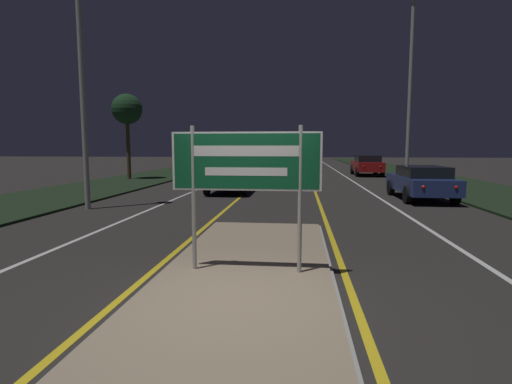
{
  "coord_description": "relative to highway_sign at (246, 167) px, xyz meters",
  "views": [
    {
      "loc": [
        0.84,
        -5.0,
        2.12
      ],
      "look_at": [
        0.0,
        2.82,
        1.23
      ],
      "focal_mm": 28.0,
      "sensor_mm": 36.0,
      "label": 1
    }
  ],
  "objects": [
    {
      "name": "median_island",
      "position": [
        0.0,
        0.0,
        -1.75
      ],
      "size": [
        2.87,
        8.38,
        0.1
      ],
      "color": "#999993",
      "rests_on": "ground_plane"
    },
    {
      "name": "ground_plane",
      "position": [
        0.0,
        -1.31,
        -1.79
      ],
      "size": [
        160.0,
        160.0,
        0.0
      ],
      "primitive_type": "plane",
      "color": "#282623"
    },
    {
      "name": "centre_line_yellow_right",
      "position": [
        1.63,
        23.69,
        -1.79
      ],
      "size": [
        0.12,
        70.0,
        0.01
      ],
      "color": "gold",
      "rests_on": "ground_plane"
    },
    {
      "name": "lane_line_white_left",
      "position": [
        -4.2,
        23.69,
        -1.79
      ],
      "size": [
        0.12,
        70.0,
        0.01
      ],
      "color": "silver",
      "rests_on": "ground_plane"
    },
    {
      "name": "roadside_palm_left",
      "position": [
        -10.07,
        18.4,
        2.65
      ],
      "size": [
        1.91,
        1.91,
        5.4
      ],
      "color": "#4C3823",
      "rests_on": "verge_left"
    },
    {
      "name": "verge_right",
      "position": [
        9.5,
        18.69,
        -1.75
      ],
      "size": [
        5.0,
        100.0,
        0.08
      ],
      "color": "black",
      "rests_on": "ground_plane"
    },
    {
      "name": "streetlight_left_near",
      "position": [
        -6.35,
        6.54,
        4.32
      ],
      "size": [
        0.63,
        0.63,
        8.62
      ],
      "color": "#9E9E99",
      "rests_on": "ground_plane"
    },
    {
      "name": "car_receding_1",
      "position": [
        5.9,
        24.26,
        -0.98
      ],
      "size": [
        1.99,
        4.43,
        1.52
      ],
      "color": "maroon",
      "rests_on": "ground_plane"
    },
    {
      "name": "highway_sign",
      "position": [
        0.0,
        0.0,
        0.0
      ],
      "size": [
        2.41,
        0.07,
        2.36
      ],
      "color": "#9E9E99",
      "rests_on": "median_island"
    },
    {
      "name": "streetlight_right_near",
      "position": [
        6.36,
        14.93,
        5.22
      ],
      "size": [
        0.63,
        0.63,
        10.07
      ],
      "color": "#9E9E99",
      "rests_on": "ground_plane"
    },
    {
      "name": "car_approaching_2",
      "position": [
        -2.67,
        35.47,
        -0.99
      ],
      "size": [
        1.98,
        4.78,
        1.47
      ],
      "color": "silver",
      "rests_on": "ground_plane"
    },
    {
      "name": "lane_line_white_right",
      "position": [
        4.2,
        23.69,
        -1.79
      ],
      "size": [
        0.12,
        70.0,
        0.01
      ],
      "color": "silver",
      "rests_on": "ground_plane"
    },
    {
      "name": "centre_line_yellow_left",
      "position": [
        -1.63,
        23.69,
        -1.79
      ],
      "size": [
        0.12,
        70.0,
        0.01
      ],
      "color": "gold",
      "rests_on": "ground_plane"
    },
    {
      "name": "edge_line_white_right",
      "position": [
        7.2,
        23.69,
        -1.79
      ],
      "size": [
        0.1,
        70.0,
        0.01
      ],
      "color": "silver",
      "rests_on": "ground_plane"
    },
    {
      "name": "edge_line_white_left",
      "position": [
        -7.2,
        23.69,
        -1.79
      ],
      "size": [
        0.1,
        70.0,
        0.01
      ],
      "color": "silver",
      "rests_on": "ground_plane"
    },
    {
      "name": "car_receding_0",
      "position": [
        5.77,
        10.39,
        -1.06
      ],
      "size": [
        1.93,
        4.53,
        1.36
      ],
      "color": "navy",
      "rests_on": "ground_plane"
    },
    {
      "name": "car_approaching_0",
      "position": [
        -2.36,
        12.35,
        -1.03
      ],
      "size": [
        1.92,
        4.5,
        1.44
      ],
      "color": "navy",
      "rests_on": "ground_plane"
    },
    {
      "name": "car_approaching_1",
      "position": [
        -5.51,
        23.4,
        -1.02
      ],
      "size": [
        1.86,
        4.59,
        1.46
      ],
      "color": "#4C514C",
      "rests_on": "ground_plane"
    },
    {
      "name": "verge_left",
      "position": [
        -9.5,
        18.69,
        -1.75
      ],
      "size": [
        5.0,
        100.0,
        0.08
      ],
      "color": "black",
      "rests_on": "ground_plane"
    }
  ]
}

